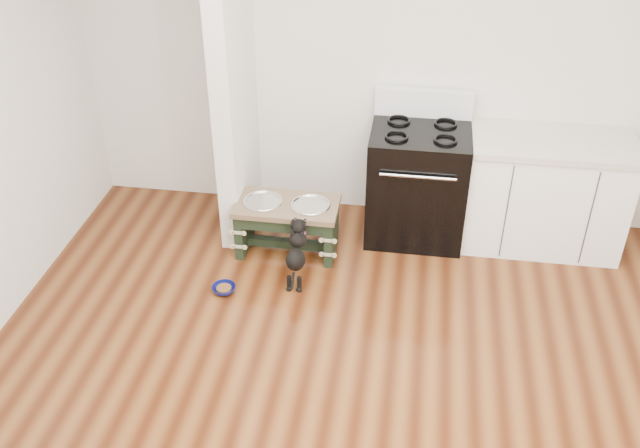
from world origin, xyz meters
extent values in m
plane|color=#401B0B|center=(0.00, 0.00, 0.00)|extent=(5.00, 5.00, 0.00)
plane|color=silver|center=(0.00, 2.50, 1.35)|extent=(5.00, 0.00, 5.00)
cube|color=silver|center=(-1.18, 2.10, 1.35)|extent=(0.15, 0.80, 2.70)
cube|color=black|center=(0.25, 2.15, 0.46)|extent=(0.76, 0.65, 0.92)
cube|color=black|center=(0.25, 1.84, 0.40)|extent=(0.58, 0.02, 0.50)
cylinder|color=silver|center=(0.25, 1.80, 0.72)|extent=(0.56, 0.02, 0.02)
cube|color=white|center=(0.25, 2.43, 1.03)|extent=(0.76, 0.08, 0.22)
torus|color=black|center=(0.07, 2.01, 0.93)|extent=(0.18, 0.18, 0.02)
torus|color=black|center=(0.43, 2.01, 0.93)|extent=(0.18, 0.18, 0.02)
torus|color=black|center=(0.07, 2.29, 0.93)|extent=(0.18, 0.18, 0.02)
torus|color=black|center=(0.43, 2.29, 0.93)|extent=(0.18, 0.18, 0.02)
cube|color=white|center=(1.23, 2.18, 0.43)|extent=(1.20, 0.60, 0.86)
cube|color=#B9B09E|center=(1.23, 2.18, 0.89)|extent=(1.24, 0.64, 0.05)
cube|color=black|center=(1.23, 1.92, 0.05)|extent=(1.20, 0.06, 0.10)
cube|color=black|center=(-1.07, 1.74, 0.20)|extent=(0.07, 0.38, 0.39)
cube|color=black|center=(-0.38, 1.74, 0.20)|extent=(0.07, 0.38, 0.39)
cube|color=black|center=(-0.72, 1.57, 0.34)|extent=(0.63, 0.03, 0.10)
cube|color=black|center=(-0.72, 1.74, 0.07)|extent=(0.63, 0.07, 0.07)
cube|color=brown|center=(-0.72, 1.74, 0.41)|extent=(0.79, 0.42, 0.04)
cylinder|color=silver|center=(-0.91, 1.74, 0.42)|extent=(0.27, 0.27, 0.05)
cylinder|color=silver|center=(-0.54, 1.74, 0.42)|extent=(0.27, 0.27, 0.05)
torus|color=silver|center=(-0.91, 1.74, 0.44)|extent=(0.31, 0.31, 0.02)
torus|color=silver|center=(-0.54, 1.74, 0.44)|extent=(0.31, 0.31, 0.02)
cylinder|color=black|center=(-0.62, 1.26, 0.06)|extent=(0.03, 0.03, 0.12)
cylinder|color=black|center=(-0.54, 1.26, 0.06)|extent=(0.03, 0.03, 0.12)
sphere|color=black|center=(-0.62, 1.24, 0.01)|extent=(0.04, 0.04, 0.04)
sphere|color=black|center=(-0.54, 1.24, 0.01)|extent=(0.04, 0.04, 0.04)
ellipsoid|color=black|center=(-0.58, 1.33, 0.22)|extent=(0.14, 0.32, 0.29)
sphere|color=black|center=(-0.58, 1.43, 0.33)|extent=(0.13, 0.13, 0.13)
sphere|color=black|center=(-0.58, 1.47, 0.42)|extent=(0.11, 0.11, 0.11)
sphere|color=black|center=(-0.62, 1.55, 0.42)|extent=(0.04, 0.04, 0.04)
sphere|color=black|center=(-0.54, 1.55, 0.42)|extent=(0.04, 0.04, 0.04)
cylinder|color=black|center=(-0.58, 1.21, 0.13)|extent=(0.02, 0.09, 0.10)
torus|color=#E24286|center=(-0.58, 1.46, 0.38)|extent=(0.11, 0.07, 0.10)
imported|color=#0C1156|center=(-1.09, 1.15, 0.03)|extent=(0.20, 0.20, 0.05)
cylinder|color=#523517|center=(-1.09, 1.15, 0.03)|extent=(0.11, 0.11, 0.02)
camera|label=1|loc=(0.23, -2.78, 3.31)|focal=40.00mm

